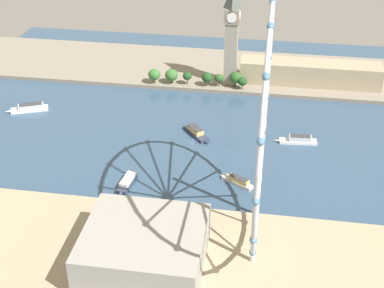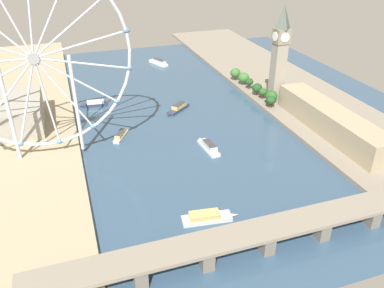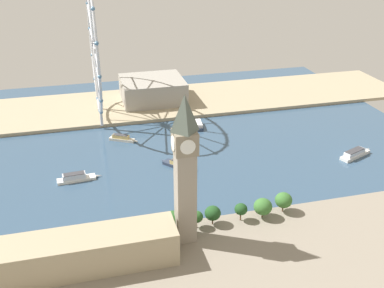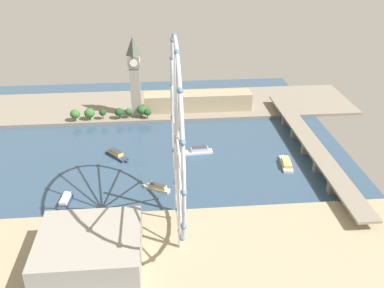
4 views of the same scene
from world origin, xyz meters
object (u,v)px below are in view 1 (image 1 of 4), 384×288
object	(u,v)px
clock_tower	(232,34)
ferris_wheel	(263,128)
parliament_block	(310,73)
riverside_hall	(144,248)
tour_boat_4	(237,181)
tour_boat_0	(298,140)
tour_boat_5	(196,132)
tour_boat_1	(29,108)
tour_boat_2	(127,183)

from	to	relation	value
clock_tower	ferris_wheel	bearing A→B (deg)	9.66
parliament_block	riverside_hall	size ratio (longest dim) A/B	1.94
parliament_block	tour_boat_4	world-z (taller)	parliament_block
clock_tower	tour_boat_4	distance (m)	149.06
tour_boat_0	riverside_hall	bearing A→B (deg)	56.43
tour_boat_4	riverside_hall	bearing A→B (deg)	94.03
riverside_hall	tour_boat_5	size ratio (longest dim) A/B	2.32
clock_tower	tour_boat_0	world-z (taller)	clock_tower
tour_boat_4	tour_boat_5	bearing A→B (deg)	-28.24
riverside_hall	tour_boat_4	xyz separation A→B (m)	(-81.39, 39.82, -11.51)
clock_tower	tour_boat_4	world-z (taller)	clock_tower
tour_boat_1	clock_tower	bearing A→B (deg)	-177.50
tour_boat_2	tour_boat_4	distance (m)	68.63
riverside_hall	tour_boat_5	xyz separation A→B (m)	(-137.22, 5.37, -11.39)
ferris_wheel	tour_boat_0	xyz separation A→B (m)	(-106.36, 24.32, -67.08)
clock_tower	tour_boat_1	bearing A→B (deg)	-65.28
ferris_wheel	tour_boat_4	bearing A→B (deg)	-164.42
tour_boat_0	ferris_wheel	bearing A→B (deg)	73.05
parliament_block	tour_boat_1	world-z (taller)	parliament_block
ferris_wheel	tour_boat_0	size ratio (longest dim) A/B	4.17
parliament_block	tour_boat_2	xyz separation A→B (m)	(163.97, -114.86, -10.13)
ferris_wheel	tour_boat_1	distance (m)	229.07
riverside_hall	clock_tower	bearing A→B (deg)	174.55
clock_tower	tour_boat_4	bearing A→B (deg)	7.51
parliament_block	tour_boat_1	xyz separation A→B (m)	(79.16, -215.28, -9.82)
clock_tower	tour_boat_0	distance (m)	111.06
ferris_wheel	tour_boat_0	world-z (taller)	ferris_wheel
clock_tower	tour_boat_1	world-z (taller)	clock_tower
riverside_hall	tour_boat_4	distance (m)	91.34
tour_boat_2	tour_boat_4	size ratio (longest dim) A/B	1.08
tour_boat_4	tour_boat_1	bearing A→B (deg)	6.78
ferris_wheel	tour_boat_4	xyz separation A→B (m)	(-49.85, -13.90, -67.21)
parliament_block	tour_boat_4	distance (m)	159.08
ferris_wheel	tour_boat_1	world-z (taller)	ferris_wheel
tour_boat_0	tour_boat_1	xyz separation A→B (m)	(-15.87, -206.13, 0.16)
tour_boat_4	parliament_block	bearing A→B (deg)	-77.26
clock_tower	riverside_hall	world-z (taller)	clock_tower
tour_boat_0	tour_boat_2	xyz separation A→B (m)	(68.95, -105.71, -0.15)
tour_boat_0	tour_boat_4	bearing A→B (deg)	51.86
tour_boat_2	tour_boat_5	size ratio (longest dim) A/B	0.98
clock_tower	tour_boat_2	world-z (taller)	clock_tower
tour_boat_1	tour_boat_4	bearing A→B (deg)	134.46
tour_boat_2	parliament_block	bearing A→B (deg)	151.93
tour_boat_5	clock_tower	bearing A→B (deg)	129.90
riverside_hall	tour_boat_2	xyz separation A→B (m)	(-68.95, -27.68, -11.54)
parliament_block	tour_boat_4	bearing A→B (deg)	-17.36
tour_boat_0	tour_boat_4	xyz separation A→B (m)	(56.51, -38.22, -0.13)
tour_boat_1	tour_boat_4	xyz separation A→B (m)	(72.37, 167.91, -0.29)
clock_tower	parliament_block	xyz separation A→B (m)	(-10.41, 65.97, -34.13)
riverside_hall	tour_boat_0	distance (m)	158.85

